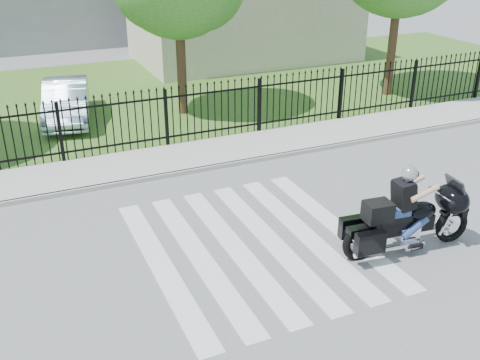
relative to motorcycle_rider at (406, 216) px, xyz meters
name	(u,v)px	position (x,y,z in m)	size (l,w,h in m)	color
ground	(254,245)	(-2.70, 1.42, -0.79)	(120.00, 120.00, 0.00)	slate
crosswalk	(254,244)	(-2.70, 1.42, -0.78)	(5.00, 5.50, 0.01)	silver
sidewalk	(179,158)	(-2.70, 6.42, -0.73)	(40.00, 2.00, 0.12)	#ADAAA3
curb	(190,171)	(-2.70, 5.42, -0.73)	(40.00, 0.12, 0.12)	#ADAAA3
grass_strip	(122,96)	(-2.70, 13.42, -0.78)	(40.00, 12.00, 0.02)	#386121
iron_fence	(166,119)	(-2.70, 7.42, 0.11)	(26.00, 0.04, 1.80)	black
building_low	(244,22)	(4.30, 17.42, 0.96)	(10.00, 6.00, 3.50)	beige
motorcycle_rider	(406,216)	(0.00, 0.00, 0.00)	(2.92, 1.08, 1.93)	black
parked_car	(66,101)	(-5.01, 11.21, -0.10)	(1.42, 4.08, 1.34)	#A1B9CB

